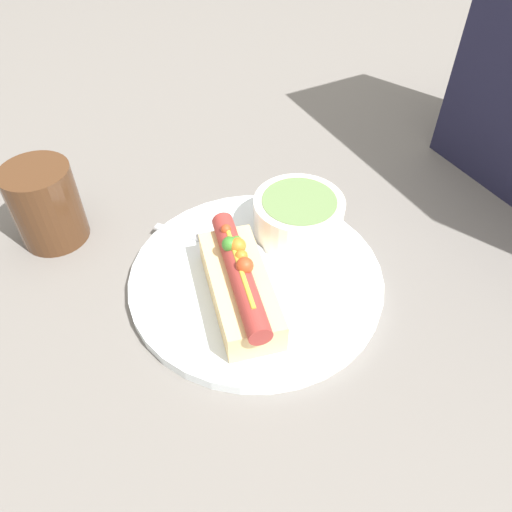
% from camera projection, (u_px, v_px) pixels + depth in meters
% --- Properties ---
extents(ground_plane, '(4.00, 4.00, 0.00)m').
position_uv_depth(ground_plane, '(256.00, 282.00, 0.57)').
color(ground_plane, slate).
extents(dinner_plate, '(0.29, 0.29, 0.01)m').
position_uv_depth(dinner_plate, '(256.00, 279.00, 0.57)').
color(dinner_plate, white).
rests_on(dinner_plate, ground_plane).
extents(hot_dog, '(0.17, 0.09, 0.06)m').
position_uv_depth(hot_dog, '(240.00, 283.00, 0.52)').
color(hot_dog, '#E5C17F').
rests_on(hot_dog, dinner_plate).
extents(soup_bowl, '(0.11, 0.11, 0.05)m').
position_uv_depth(soup_bowl, '(298.00, 215.00, 0.59)').
color(soup_bowl, silver).
rests_on(soup_bowl, dinner_plate).
extents(spoon, '(0.12, 0.11, 0.01)m').
position_uv_depth(spoon, '(232.00, 246.00, 0.59)').
color(spoon, '#B7B7BC').
rests_on(spoon, dinner_plate).
extents(drinking_glass, '(0.08, 0.08, 0.10)m').
position_uv_depth(drinking_glass, '(46.00, 205.00, 0.59)').
color(drinking_glass, '#4C2D19').
rests_on(drinking_glass, ground_plane).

